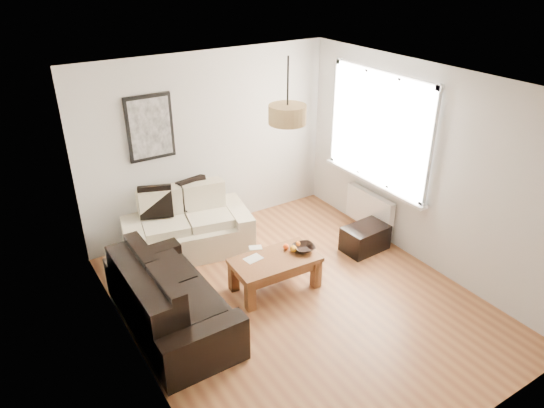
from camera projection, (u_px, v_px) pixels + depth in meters
floor at (299, 301)px, 5.99m from camera, size 4.50×4.50×0.00m
ceiling at (305, 85)px, 4.80m from camera, size 3.80×4.50×0.00m
wall_back at (210, 144)px, 7.09m from camera, size 3.80×0.04×2.60m
wall_front at (477, 321)px, 3.70m from camera, size 3.80×0.04×2.60m
wall_left at (130, 256)px, 4.49m from camera, size 0.04×4.50×2.60m
wall_right at (424, 168)px, 6.30m from camera, size 0.04×4.50×2.60m
window_bay at (380, 129)px, 6.75m from camera, size 0.14×1.90×1.60m
radiator at (370, 209)px, 7.29m from camera, size 0.10×0.90×0.52m
poster at (150, 128)px, 6.48m from camera, size 0.62×0.04×0.87m
pendant_shade at (287, 114)px, 5.20m from camera, size 0.40×0.40×0.20m
loveseat_cream at (187, 223)px, 6.83m from camera, size 1.84×1.24×0.84m
sofa_leather at (170, 295)px, 5.43m from camera, size 0.93×1.87×0.81m
coffee_table at (275, 273)px, 6.13m from camera, size 1.08×0.62×0.43m
ottoman at (365, 238)px, 6.94m from camera, size 0.64×0.43×0.36m
cushion_left at (156, 202)px, 6.68m from camera, size 0.46×0.28×0.44m
cushion_right at (193, 193)px, 6.94m from camera, size 0.44×0.20×0.42m
fruit_bowl at (304, 248)px, 6.18m from camera, size 0.31×0.31×0.07m
orange_a at (293, 249)px, 6.15m from camera, size 0.11×0.11×0.09m
orange_b at (298, 244)px, 6.25m from camera, size 0.07×0.07×0.06m
orange_c at (286, 246)px, 6.19m from camera, size 0.08×0.08×0.07m
papers at (253, 259)px, 6.02m from camera, size 0.23×0.18×0.01m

